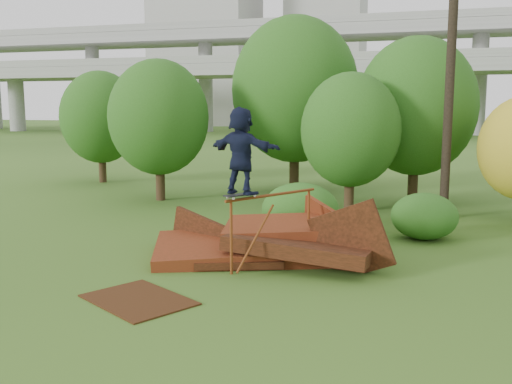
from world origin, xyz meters
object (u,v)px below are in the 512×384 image
(skater, at_px, (241,151))
(flat_plate, at_px, (138,300))
(utility_pole, at_px, (450,70))
(scrap_pile, at_px, (266,244))

(skater, xyz_separation_m, flat_plate, (-1.25, -2.29, -2.59))
(skater, height_order, flat_plate, skater)
(skater, xyz_separation_m, utility_pole, (4.34, 7.42, 2.02))
(skater, bearing_deg, utility_pole, -102.35)
(scrap_pile, relative_size, flat_plate, 3.02)
(skater, bearing_deg, flat_plate, 79.38)
(scrap_pile, height_order, skater, skater)
(skater, relative_size, utility_pole, 0.20)
(scrap_pile, distance_m, flat_plate, 3.80)
(scrap_pile, height_order, utility_pole, utility_pole)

